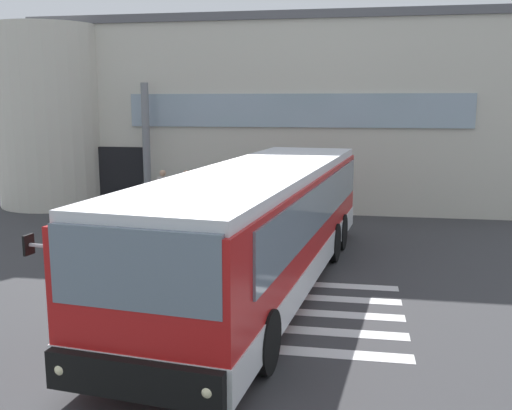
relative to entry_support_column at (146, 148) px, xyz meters
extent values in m
cube|color=#353538|center=(4.49, -5.40, -2.41)|extent=(80.00, 90.00, 0.02)
cube|color=silver|center=(6.49, -11.40, -2.40)|extent=(4.40, 0.36, 0.01)
cube|color=silver|center=(6.49, -10.50, -2.40)|extent=(4.40, 0.36, 0.01)
cube|color=silver|center=(6.49, -9.60, -2.40)|extent=(4.40, 0.36, 0.01)
cube|color=silver|center=(6.49, -8.70, -2.40)|extent=(4.40, 0.36, 0.01)
cube|color=silver|center=(6.49, -7.80, -2.40)|extent=(4.40, 0.36, 0.01)
cube|color=beige|center=(4.49, 6.60, 1.10)|extent=(18.45, 12.00, 7.00)
cube|color=#56565B|center=(4.49, 6.60, 4.74)|extent=(18.65, 12.20, 0.30)
cylinder|color=beige|center=(-4.24, 1.10, 1.10)|extent=(4.40, 4.40, 7.00)
cube|color=black|center=(-1.24, 0.55, -1.20)|extent=(1.80, 0.16, 2.40)
cube|color=#8C9EAD|center=(5.49, 0.56, 1.40)|extent=(12.45, 0.10, 1.20)
cylinder|color=slate|center=(0.00, 0.00, 0.00)|extent=(0.28, 0.28, 4.80)
cube|color=red|center=(5.67, -8.16, -0.98)|extent=(3.92, 11.75, 2.15)
cube|color=silver|center=(5.67, -8.16, -1.78)|extent=(3.96, 11.80, 0.55)
cube|color=silver|center=(5.67, -8.16, 0.20)|extent=(3.80, 11.54, 0.20)
cube|color=slate|center=(4.98, -13.83, -0.38)|extent=(2.35, 0.40, 1.05)
cube|color=slate|center=(6.99, -8.02, -0.48)|extent=(1.28, 10.26, 0.95)
cube|color=slate|center=(4.42, -7.71, -0.48)|extent=(1.28, 10.26, 0.95)
cube|color=black|center=(4.98, -13.83, -0.02)|extent=(2.15, 0.36, 0.28)
cube|color=black|center=(4.97, -13.96, -1.77)|extent=(2.46, 0.49, 0.52)
sphere|color=beige|center=(5.98, -14.13, -1.75)|extent=(0.18, 0.18, 0.18)
sphere|color=beige|center=(3.94, -13.88, -1.75)|extent=(0.18, 0.18, 0.18)
cylinder|color=#B7B7BF|center=(3.52, -13.45, -0.23)|extent=(0.40, 0.10, 0.05)
cube|color=black|center=(3.32, -13.43, -0.23)|extent=(0.06, 0.20, 0.28)
cylinder|color=black|center=(6.36, -12.24, -1.90)|extent=(0.42, 1.03, 1.00)
cylinder|color=black|center=(4.03, -11.95, -1.90)|extent=(0.42, 1.03, 1.00)
cylinder|color=black|center=(7.14, -5.76, -1.90)|extent=(0.42, 1.03, 1.00)
cylinder|color=black|center=(4.81, -5.47, -1.90)|extent=(0.42, 1.03, 1.00)
cylinder|color=black|center=(7.30, -4.47, -1.90)|extent=(0.42, 1.03, 1.00)
cylinder|color=black|center=(4.97, -4.18, -1.90)|extent=(0.42, 1.03, 1.00)
cylinder|color=#4C4233|center=(0.85, -0.47, -1.98)|extent=(0.15, 0.15, 0.85)
cylinder|color=#4C4233|center=(0.75, -0.64, -1.98)|extent=(0.15, 0.15, 0.85)
cube|color=silver|center=(0.80, -0.56, -1.26)|extent=(0.38, 0.44, 0.58)
sphere|color=tan|center=(0.80, -0.56, -0.84)|extent=(0.23, 0.23, 0.23)
cylinder|color=silver|center=(0.93, -0.34, -1.31)|extent=(0.09, 0.09, 0.55)
cylinder|color=silver|center=(0.67, -0.77, -1.31)|extent=(0.09, 0.09, 0.55)
cylinder|color=#1E2338|center=(1.74, -0.39, -1.98)|extent=(0.15, 0.15, 0.85)
cylinder|color=#1E2338|center=(1.57, -0.49, -1.98)|extent=(0.15, 0.15, 0.85)
cube|color=#2659A5|center=(1.65, -0.44, -1.26)|extent=(0.44, 0.38, 0.58)
sphere|color=tan|center=(1.65, -0.44, -0.84)|extent=(0.23, 0.23, 0.23)
cylinder|color=#2659A5|center=(1.87, -0.31, -1.31)|extent=(0.09, 0.09, 0.55)
cylinder|color=#2659A5|center=(1.44, -0.56, -1.31)|extent=(0.09, 0.09, 0.55)
cylinder|color=#4C4233|center=(2.54, -0.91, -1.98)|extent=(0.15, 0.15, 0.85)
cylinder|color=#4C4233|center=(2.36, -1.00, -1.98)|extent=(0.15, 0.15, 0.85)
cube|color=#996633|center=(2.45, -0.95, -1.26)|extent=(0.44, 0.37, 0.58)
sphere|color=tan|center=(2.45, -0.95, -0.84)|extent=(0.23, 0.23, 0.23)
cylinder|color=#996633|center=(2.67, -0.84, -1.31)|extent=(0.09, 0.09, 0.55)
cylinder|color=#996633|center=(2.23, -1.07, -1.31)|extent=(0.09, 0.09, 0.55)
camera|label=1|loc=(7.62, -20.30, 1.65)|focal=40.11mm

